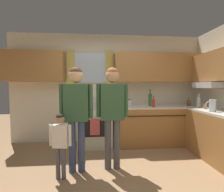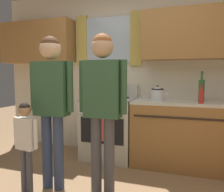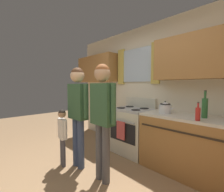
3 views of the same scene
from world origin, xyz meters
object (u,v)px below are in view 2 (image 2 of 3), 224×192
bottle_sauce_red (201,96)px  stovetop_kettle (158,93)px  stove_oven (109,127)px  bottle_wine_green (201,90)px  small_child (26,137)px  adult_holding_child (51,94)px  adult_in_plaid (102,95)px

bottle_sauce_red → stovetop_kettle: bearing=160.5°
stove_oven → stovetop_kettle: bearing=-3.9°
bottle_wine_green → small_child: 2.22m
stove_oven → adult_holding_child: bearing=-103.6°
stove_oven → adult_in_plaid: (0.30, -1.05, 0.57)m
stove_oven → adult_holding_child: adult_holding_child is taller
adult_in_plaid → small_child: adult_in_plaid is taller
adult_in_plaid → small_child: size_ratio=1.72×
bottle_sauce_red → small_child: bearing=-149.2°
bottle_wine_green → adult_holding_child: 1.90m
stovetop_kettle → adult_holding_child: 1.44m
stove_oven → adult_holding_child: (-0.27, -1.10, 0.57)m
adult_in_plaid → small_child: (-0.77, -0.23, -0.44)m
bottle_sauce_red → stovetop_kettle: bottle_sauce_red is taller
stove_oven → bottle_sauce_red: size_ratio=4.48×
bottle_wine_green → stovetop_kettle: bearing=-173.7°
bottle_wine_green → adult_holding_child: adult_holding_child is taller
bottle_sauce_red → adult_in_plaid: (-0.97, -0.81, 0.05)m
bottle_sauce_red → adult_holding_child: size_ratio=0.15×
bottle_sauce_red → stovetop_kettle: size_ratio=0.90×
bottle_sauce_red → stove_oven: bearing=169.2°
bottle_wine_green → stovetop_kettle: bottle_wine_green is taller
stove_oven → bottle_wine_green: (1.28, 0.01, 0.58)m
small_child → bottle_wine_green: bearing=36.4°
stove_oven → bottle_sauce_red: bottle_sauce_red is taller
stove_oven → stovetop_kettle: stovetop_kettle is taller
bottle_sauce_red → adult_in_plaid: adult_in_plaid is taller
stove_oven → bottle_sauce_red: (1.27, -0.24, 0.53)m
stove_oven → adult_holding_child: 1.27m
adult_in_plaid → small_child: 0.92m
adult_in_plaid → small_child: bearing=-163.7°
stovetop_kettle → bottle_wine_green: bearing=6.3°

